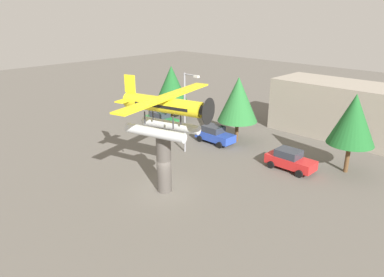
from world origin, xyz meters
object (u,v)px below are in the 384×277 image
object	(u,v)px
car_near_green	(161,119)
tree_center_back	(353,119)
floatplane_monument	(164,111)
display_pedestal	(164,163)
storefront_building	(336,109)
tree_east	(238,99)
tree_west	(171,86)
car_mid_blue	(215,134)
streetlight_primary	(186,107)
car_far_red	(290,160)

from	to	relation	value
car_near_green	tree_center_back	distance (m)	21.29
floatplane_monument	display_pedestal	bearing A→B (deg)	-180.00
display_pedestal	car_near_green	bearing A→B (deg)	139.56
storefront_building	tree_east	xyz separation A→B (m)	(-6.17, -9.41, 1.60)
car_near_green	display_pedestal	bearing A→B (deg)	-40.44
tree_west	tree_center_back	world-z (taller)	tree_center_back
car_near_green	storefront_building	world-z (taller)	storefront_building
car_mid_blue	streetlight_primary	distance (m)	5.32
car_near_green	car_far_red	xyz separation A→B (m)	(17.12, -0.38, 0.00)
streetlight_primary	tree_west	world-z (taller)	streetlight_primary
floatplane_monument	car_far_red	size ratio (longest dim) A/B	2.46
car_near_green	tree_east	bearing A→B (deg)	12.58
tree_east	tree_center_back	xyz separation A→B (m)	(11.35, 0.40, 0.16)
streetlight_primary	tree_center_back	world-z (taller)	streetlight_primary
display_pedestal	streetlight_primary	size ratio (longest dim) A/B	0.60
tree_east	tree_center_back	distance (m)	11.35
storefront_building	tree_center_back	world-z (taller)	tree_center_back
streetlight_primary	tree_west	size ratio (longest dim) A/B	1.15
display_pedestal	car_far_red	bearing A→B (deg)	64.50
car_far_red	display_pedestal	bearing A→B (deg)	-115.50
streetlight_primary	car_far_red	bearing A→B (deg)	19.93
display_pedestal	storefront_building	distance (m)	22.26
streetlight_primary	storefront_building	bearing A→B (deg)	63.10
floatplane_monument	storefront_building	size ratio (longest dim) A/B	0.80
floatplane_monument	tree_east	world-z (taller)	floatplane_monument
car_mid_blue	tree_east	size ratio (longest dim) A/B	0.62
display_pedestal	tree_east	size ratio (longest dim) A/B	0.68
tree_west	tree_east	xyz separation A→B (m)	(11.04, -1.06, 0.38)
car_far_red	floatplane_monument	bearing A→B (deg)	-114.98
tree_west	tree_east	world-z (taller)	tree_east
car_mid_blue	tree_east	xyz separation A→B (m)	(1.37, 1.90, 3.60)
floatplane_monument	car_mid_blue	size ratio (longest dim) A/B	2.46
tree_west	car_far_red	bearing A→B (deg)	-10.76
floatplane_monument	streetlight_primary	distance (m)	8.31
storefront_building	floatplane_monument	bearing A→B (deg)	-98.29
floatplane_monument	tree_west	distance (m)	19.66
display_pedestal	tree_east	xyz separation A→B (m)	(-2.84, 12.59, 2.18)
tree_center_back	car_mid_blue	bearing A→B (deg)	-169.72
floatplane_monument	car_far_red	xyz separation A→B (m)	(4.69, 10.07, -5.38)
car_mid_blue	storefront_building	bearing A→B (deg)	56.31
car_mid_blue	tree_east	distance (m)	4.30
tree_west	tree_center_back	xyz separation A→B (m)	(22.39, -0.66, 0.54)
display_pedestal	tree_west	size ratio (longest dim) A/B	0.69
tree_east	car_far_red	bearing A→B (deg)	-18.02
floatplane_monument	tree_center_back	world-z (taller)	floatplane_monument
floatplane_monument	car_mid_blue	distance (m)	12.70
display_pedestal	floatplane_monument	xyz separation A→B (m)	(0.13, 0.03, 3.97)
car_near_green	tree_west	size ratio (longest dim) A/B	0.63
tree_east	floatplane_monument	bearing A→B (deg)	-76.72
car_near_green	storefront_building	xyz separation A→B (m)	(15.63, 11.52, 2.00)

